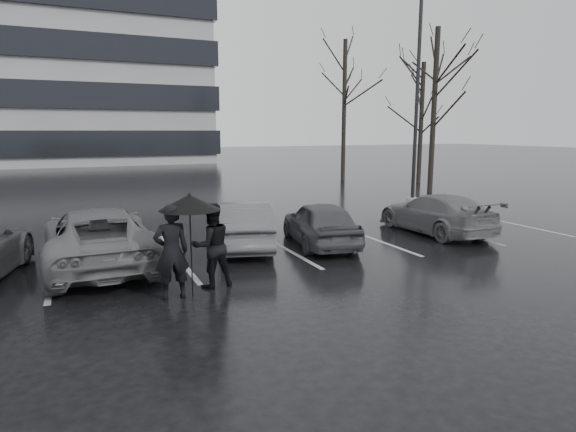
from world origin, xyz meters
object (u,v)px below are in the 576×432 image
Objects in this scene: car_west_b at (99,238)px; pedestrian_left at (171,252)px; pedestrian_right at (212,245)px; tree_ne at (421,124)px; car_west_a at (243,224)px; car_east at (435,213)px; lamp_post at (417,108)px; tree_north at (344,111)px; tree_east at (434,112)px; car_main at (320,223)px.

pedestrian_left is (1.14, -2.82, 0.20)m from car_west_b.
car_west_b is at bearing -56.65° from pedestrian_right.
car_west_b is 0.71× the size of tree_ne.
car_west_a is 5.99m from car_east.
pedestrian_right is 0.19× the size of lamp_post.
car_west_b is 0.58× the size of tree_north.
tree_east is (13.99, 10.13, 3.15)m from pedestrian_right.
car_west_a is 11.17m from lamp_post.
pedestrian_right reaches higher than car_east.
car_west_b is at bearing -70.08° from pedestrian_left.
lamp_post is (11.07, 7.79, 3.20)m from pedestrian_right.
pedestrian_left is at bearing -128.33° from tree_north.
pedestrian_right reaches higher than car_main.
car_west_b is at bearing -147.68° from tree_ne.
tree_ne is (2.50, 4.00, -0.50)m from tree_east.
tree_east is 1.14× the size of tree_ne.
car_main is 3.95m from car_east.
car_east is 2.32× the size of pedestrian_left.
car_main is 2.01× the size of pedestrian_left.
car_west_b is 3.16m from pedestrian_right.
tree_east reaches higher than pedestrian_left.
lamp_post is at bearing -147.73° from pedestrian_left.
lamp_post is at bearing -150.87° from pedestrian_right.
pedestrian_right is (-1.63, -2.90, 0.22)m from car_west_a.
car_west_a is at bearing -149.67° from tree_east.
pedestrian_left is at bearing 17.87° from car_east.
tree_north is (1.92, 9.34, 0.20)m from lamp_post.
pedestrian_right is 21.88m from tree_ne.
tree_east is at bearing -128.89° from car_east.
car_east is at bearing -109.99° from tree_north.
car_main is at bearing 177.32° from car_west_b.
car_main is at bearing -151.31° from pedestrian_left.
car_east is 0.47× the size of lamp_post.
car_main is 9.86m from lamp_post.
lamp_post is at bearing -159.04° from car_west_b.
car_main is 0.42× the size of tree_north.
tree_north is at bearing -136.89° from car_west_b.
car_main is 13.42m from tree_east.
pedestrian_right is at bearing -158.26° from pedestrian_left.
pedestrian_left reaches higher than pedestrian_right.
car_west_a reaches higher than car_main.
car_west_b is 0.62× the size of tree_east.
pedestrian_left is at bearing 41.12° from car_main.
car_west_a is at bearing -128.60° from tree_north.
tree_north is (-3.50, 3.00, 0.75)m from tree_ne.
lamp_post is (3.48, 5.50, 3.45)m from car_east.
lamp_post is 1.11× the size of tree_east.
pedestrian_right reaches higher than car_west_a.
tree_north reaches higher than car_west_b.
car_east is at bearing -171.28° from car_west_a.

